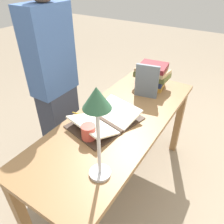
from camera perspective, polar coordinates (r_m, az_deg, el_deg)
ground_plane at (r=2.07m, az=1.34°, el=-18.76°), size 12.00×12.00×0.00m
reading_desk at (r=1.60m, az=1.64°, el=-4.80°), size 1.57×0.61×0.75m
open_book at (r=1.48m, az=-1.73°, el=-2.07°), size 0.53×0.42×0.08m
book_stack_tall at (r=1.94m, az=10.44°, el=9.39°), size 0.23×0.28×0.21m
book_standing_upright at (r=1.76m, az=9.06°, el=7.90°), size 0.06×0.18×0.27m
reading_lamp at (r=0.91m, az=-3.88°, el=0.13°), size 0.12×0.12×0.51m
coffee_mug at (r=1.35m, az=-6.13°, el=-5.26°), size 0.12×0.09×0.10m
pencil at (r=1.59m, az=-8.15°, el=-0.68°), size 0.02×0.14×0.01m
person_reader at (r=1.87m, az=-14.58°, el=6.11°), size 0.36×0.21×1.63m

